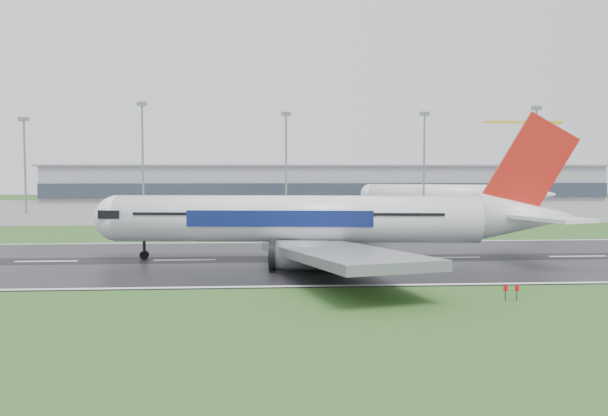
{
  "coord_description": "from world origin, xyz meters",
  "views": [
    {
      "loc": [
        -28.45,
        -91.69,
        13.3
      ],
      "look_at": [
        -21.56,
        12.0,
        7.0
      ],
      "focal_mm": 36.57,
      "sensor_mm": 36.0,
      "label": 1
    }
  ],
  "objects": [
    {
      "name": "ground",
      "position": [
        0.0,
        0.0,
        0.0
      ],
      "size": [
        520.0,
        520.0,
        0.0
      ],
      "primitive_type": "plane",
      "color": "#27511E",
      "rests_on": "ground"
    },
    {
      "name": "runway",
      "position": [
        0.0,
        0.0,
        0.05
      ],
      "size": [
        400.0,
        45.0,
        0.1
      ],
      "primitive_type": "cube",
      "color": "black",
      "rests_on": "ground"
    },
    {
      "name": "apron",
      "position": [
        0.0,
        125.0,
        0.04
      ],
      "size": [
        400.0,
        130.0,
        0.08
      ],
      "primitive_type": "cube",
      "color": "slate",
      "rests_on": "ground"
    },
    {
      "name": "terminal",
      "position": [
        0.0,
        185.0,
        7.5
      ],
      "size": [
        240.0,
        36.0,
        15.0
      ],
      "primitive_type": "cube",
      "color": "gray",
      "rests_on": "ground"
    },
    {
      "name": "main_airliner",
      "position": [
        -18.6,
        -1.54,
        10.42
      ],
      "size": [
        76.56,
        73.61,
        20.64
      ],
      "primitive_type": null,
      "rotation": [
        0.0,
        0.0,
        -0.11
      ],
      "color": "white",
      "rests_on": "runway"
    },
    {
      "name": "parked_airliner",
      "position": [
        31.25,
        101.96,
        9.06
      ],
      "size": [
        77.37,
        74.88,
        17.96
      ],
      "primitive_type": null,
      "rotation": [
        0.0,
        0.0,
        -0.36
      ],
      "color": "white",
      "rests_on": "apron"
    },
    {
      "name": "tower_crane",
      "position": [
        103.73,
        200.0,
        19.75
      ],
      "size": [
        39.66,
        3.71,
        39.5
      ],
      "primitive_type": null,
      "rotation": [
        0.0,
        0.0,
        0.04
      ],
      "color": "yellow",
      "rests_on": "ground"
    },
    {
      "name": "floodmast_0",
      "position": [
        -99.97,
        100.0,
        14.05
      ],
      "size": [
        0.64,
        0.64,
        28.11
      ],
      "primitive_type": "cylinder",
      "color": "gray",
      "rests_on": "ground"
    },
    {
      "name": "floodmast_1",
      "position": [
        -64.97,
        100.0,
        16.45
      ],
      "size": [
        0.64,
        0.64,
        32.91
      ],
      "primitive_type": "cylinder",
      "color": "gray",
      "rests_on": "ground"
    },
    {
      "name": "floodmast_2",
      "position": [
        -21.27,
        100.0,
        15.08
      ],
      "size": [
        0.64,
        0.64,
        30.16
      ],
      "primitive_type": "cylinder",
      "color": "gray",
      "rests_on": "ground"
    },
    {
      "name": "floodmast_3",
      "position": [
        22.1,
        100.0,
        15.24
      ],
      "size": [
        0.64,
        0.64,
        30.47
      ],
      "primitive_type": "cylinder",
      "color": "gray",
      "rests_on": "ground"
    },
    {
      "name": "floodmast_4",
      "position": [
        58.03,
        100.0,
        16.24
      ],
      "size": [
        0.64,
        0.64,
        32.49
      ],
      "primitive_type": "cylinder",
      "color": "gray",
      "rests_on": "ground"
    }
  ]
}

